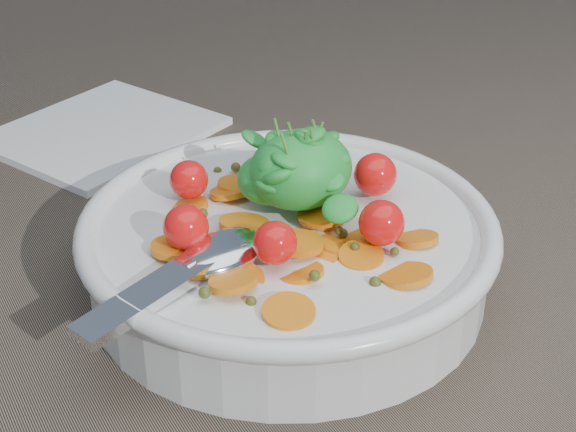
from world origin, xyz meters
TOP-DOWN VIEW (x-y plane):
  - ground at (0.00, 0.00)m, footprint 6.00×6.00m
  - bowl at (0.02, -0.00)m, footprint 0.26×0.24m
  - napkin at (-0.01, 0.26)m, footprint 0.20×0.19m

SIDE VIEW (x-z plane):
  - ground at x=0.00m, z-range 0.00..0.00m
  - napkin at x=-0.01m, z-range 0.00..0.01m
  - bowl at x=0.02m, z-range -0.02..0.08m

